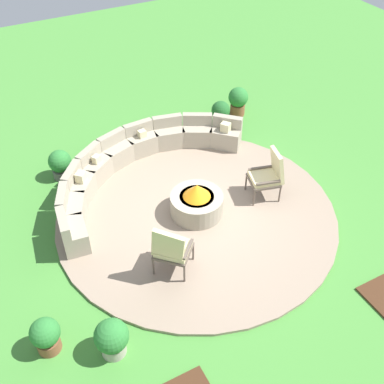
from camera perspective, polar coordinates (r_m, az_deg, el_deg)
The scene contains 11 objects.
ground_plane at distance 9.50m, azimuth 0.56°, elevation -2.75°, with size 24.00×24.00×0.00m, color #478C38.
patio_circle at distance 9.48m, azimuth 0.57°, elevation -2.62°, with size 5.62×5.62×0.06m, color gray.
fire_pit at distance 9.28m, azimuth 0.58°, elevation -1.24°, with size 1.06×1.06×0.72m.
curved_stone_bench at distance 10.32m, azimuth -7.08°, elevation 3.57°, with size 4.78×2.75×0.73m.
lounge_chair_front_left at distance 8.01m, azimuth -2.55°, elevation -6.89°, with size 0.82×0.86×1.15m.
lounge_chair_front_right at distance 9.64m, azimuth 9.34°, elevation 2.19°, with size 0.76×0.70×1.09m.
potted_plant_0 at distance 7.37m, azimuth -9.75°, elevation -17.13°, with size 0.53×0.53×0.69m.
potted_plant_1 at distance 12.44m, azimuth 5.64°, elevation 11.08°, with size 0.51×0.51×0.77m.
potted_plant_2 at distance 7.63m, azimuth -17.39°, elevation -16.29°, with size 0.46×0.46×0.65m.
potted_plant_3 at distance 12.04m, azimuth 3.51°, elevation 9.67°, with size 0.47×0.47×0.64m.
potted_plant_4 at distance 10.60m, azimuth -15.75°, elevation 3.37°, with size 0.50×0.50×0.68m.
Camera 1 is at (-3.30, -6.05, 6.54)m, focal length 43.76 mm.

